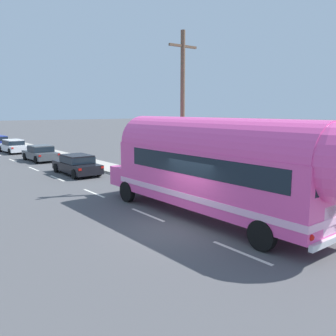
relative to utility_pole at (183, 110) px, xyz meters
The scene contains 8 objects.
ground_plane 7.80m from the utility_pole, 130.43° to the right, with size 300.00×300.00×0.00m, color #4C4C4F.
lane_markings 9.34m from the utility_pole, 101.99° to the left, with size 3.62×80.00×0.01m.
sidewalk_slab 6.72m from the utility_pole, 85.26° to the left, with size 2.20×90.00×0.15m, color #ADA89E.
utility_pole is the anchor object (origin of this frame).
painted_bus 6.09m from the utility_pole, 114.91° to the right, with size 2.78×12.49×4.12m.
car_lead 9.49m from the utility_pole, 106.55° to the left, with size 1.95×4.62×1.37m.
car_second 17.23m from the utility_pole, 97.71° to the left, with size 2.10×4.29×1.37m.
car_third 25.02m from the utility_pole, 95.72° to the left, with size 2.00×4.69×1.37m.
Camera 1 is at (-8.39, -10.26, 4.43)m, focal length 38.87 mm.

